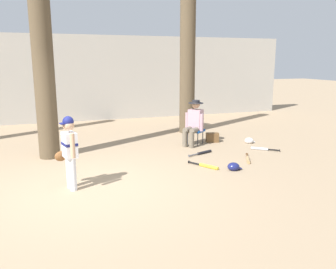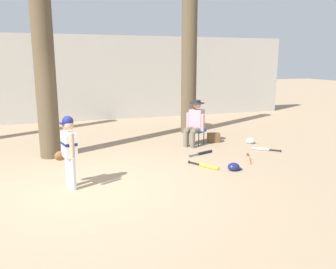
{
  "view_description": "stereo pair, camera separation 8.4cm",
  "coord_description": "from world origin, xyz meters",
  "views": [
    {
      "loc": [
        -0.56,
        -5.93,
        2.23
      ],
      "look_at": [
        1.7,
        0.58,
        0.75
      ],
      "focal_mm": 36.99,
      "sensor_mm": 36.0,
      "label": 1
    },
    {
      "loc": [
        -0.48,
        -5.96,
        2.23
      ],
      "look_at": [
        1.7,
        0.58,
        0.75
      ],
      "focal_mm": 36.99,
      "sensor_mm": 36.0,
      "label": 2
    }
  ],
  "objects": [
    {
      "name": "tree_near_player",
      "position": [
        -0.61,
        2.4,
        2.93
      ],
      "size": [
        0.65,
        0.65,
        6.49
      ],
      "color": "brown",
      "rests_on": "ground"
    },
    {
      "name": "handbag_beside_stool",
      "position": [
        3.68,
        2.53,
        0.13
      ],
      "size": [
        0.37,
        0.25,
        0.26
      ],
      "primitive_type": "cube",
      "rotation": [
        0.0,
        0.0,
        -0.22
      ],
      "color": "brown",
      "rests_on": "ground"
    },
    {
      "name": "bat_yellow_trainer",
      "position": [
        2.53,
        0.46,
        0.03
      ],
      "size": [
        0.44,
        0.69,
        0.07
      ],
      "color": "yellow",
      "rests_on": "ground"
    },
    {
      "name": "batting_helmet_navy",
      "position": [
        2.98,
        0.11,
        0.07
      ],
      "size": [
        0.3,
        0.23,
        0.17
      ],
      "color": "navy",
      "rests_on": "ground"
    },
    {
      "name": "bat_black_composite",
      "position": [
        2.9,
        1.47,
        0.03
      ],
      "size": [
        0.71,
        0.31,
        0.07
      ],
      "color": "black",
      "rests_on": "ground"
    },
    {
      "name": "bat_aluminum_silver",
      "position": [
        4.48,
        1.32,
        0.03
      ],
      "size": [
        0.58,
        0.51,
        0.07
      ],
      "color": "#B7BCC6",
      "rests_on": "ground"
    },
    {
      "name": "seated_spectator",
      "position": [
        3.06,
        2.4,
        0.64
      ],
      "size": [
        0.65,
        0.61,
        1.2
      ],
      "color": "#6B6051",
      "rests_on": "ground"
    },
    {
      "name": "concrete_back_wall",
      "position": [
        0.0,
        7.39,
        1.57
      ],
      "size": [
        18.0,
        0.36,
        3.15
      ],
      "primitive_type": "cube",
      "color": "#ADA89E",
      "rests_on": "ground"
    },
    {
      "name": "folding_stool",
      "position": [
        3.14,
        2.46,
        0.36
      ],
      "size": [
        0.56,
        0.56,
        0.41
      ],
      "color": "#194C9E",
      "rests_on": "ground"
    },
    {
      "name": "bat_wood_tan",
      "position": [
        3.64,
        0.61,
        0.03
      ],
      "size": [
        0.41,
        0.68,
        0.07
      ],
      "color": "tan",
      "rests_on": "ground"
    },
    {
      "name": "batting_helmet_white",
      "position": [
        4.59,
        2.08,
        0.07
      ],
      "size": [
        0.28,
        0.22,
        0.16
      ],
      "color": "silver",
      "rests_on": "ground"
    },
    {
      "name": "tree_behind_spectator",
      "position": [
        3.54,
        4.06,
        2.37
      ],
      "size": [
        0.74,
        0.74,
        5.49
      ],
      "color": "brown",
      "rests_on": "ground"
    },
    {
      "name": "young_ballplayer",
      "position": [
        -0.28,
        0.12,
        0.74
      ],
      "size": [
        0.41,
        0.57,
        1.31
      ],
      "color": "white",
      "rests_on": "ground"
    },
    {
      "name": "ground_plane",
      "position": [
        0.0,
        0.0,
        0.0
      ],
      "size": [
        60.0,
        60.0,
        0.0
      ],
      "primitive_type": "plane",
      "color": "#9E8466"
    }
  ]
}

